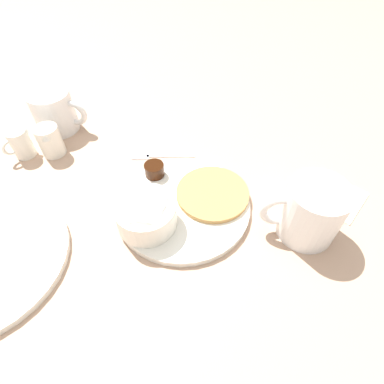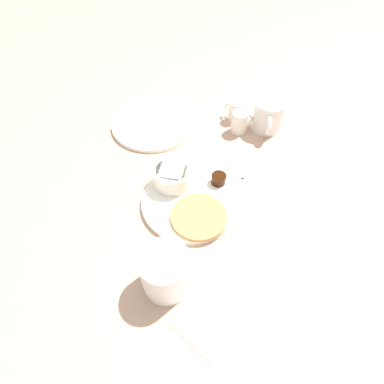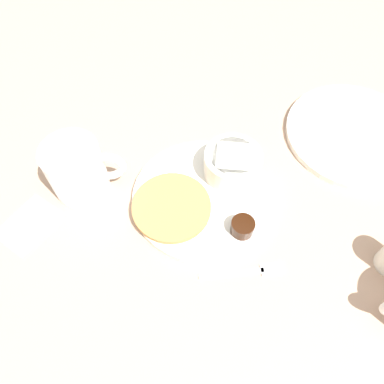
{
  "view_description": "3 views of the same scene",
  "coord_description": "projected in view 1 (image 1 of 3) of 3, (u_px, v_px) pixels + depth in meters",
  "views": [
    {
      "loc": [
        -0.27,
        -0.21,
        0.42
      ],
      "look_at": [
        0.01,
        -0.01,
        0.04
      ],
      "focal_mm": 28.0,
      "sensor_mm": 36.0,
      "label": 1
    },
    {
      "loc": [
        0.26,
        -0.37,
        0.58
      ],
      "look_at": [
        0.01,
        -0.0,
        0.04
      ],
      "focal_mm": 28.0,
      "sensor_mm": 36.0,
      "label": 2
    },
    {
      "loc": [
        0.3,
        0.14,
        0.55
      ],
      "look_at": [
        0.02,
        -0.01,
        0.04
      ],
      "focal_mm": 35.0,
      "sensor_mm": 36.0,
      "label": 3
    }
  ],
  "objects": [
    {
      "name": "pancake_stack",
      "position": [
        213.0,
        193.0,
        0.54
      ],
      "size": [
        0.13,
        0.13,
        0.01
      ],
      "color": "#B78447",
      "rests_on": "plate"
    },
    {
      "name": "butter_ramekin",
      "position": [
        137.0,
        215.0,
        0.49
      ],
      "size": [
        0.05,
        0.05,
        0.05
      ],
      "color": "white",
      "rests_on": "plate"
    },
    {
      "name": "plate",
      "position": [
        183.0,
        205.0,
        0.53
      ],
      "size": [
        0.24,
        0.24,
        0.01
      ],
      "color": "white",
      "rests_on": "ground_plane"
    },
    {
      "name": "creamer_pitcher_far",
      "position": [
        21.0,
        143.0,
        0.61
      ],
      "size": [
        0.06,
        0.04,
        0.06
      ],
      "color": "white",
      "rests_on": "ground_plane"
    },
    {
      "name": "second_mug",
      "position": [
        55.0,
        112.0,
        0.66
      ],
      "size": [
        0.09,
        0.12,
        0.09
      ],
      "color": "white",
      "rests_on": "ground_plane"
    },
    {
      "name": "fork",
      "position": [
        155.0,
        156.0,
        0.63
      ],
      "size": [
        0.09,
        0.12,
        0.0
      ],
      "color": "silver",
      "rests_on": "ground_plane"
    },
    {
      "name": "coffee_mug",
      "position": [
        310.0,
        212.0,
        0.47
      ],
      "size": [
        0.1,
        0.12,
        0.1
      ],
      "color": "white",
      "rests_on": "ground_plane"
    },
    {
      "name": "napkin",
      "position": [
        341.0,
        199.0,
        0.55
      ],
      "size": [
        0.1,
        0.08,
        0.0
      ],
      "color": "white",
      "rests_on": "ground_plane"
    },
    {
      "name": "bowl",
      "position": [
        146.0,
        214.0,
        0.48
      ],
      "size": [
        0.1,
        0.1,
        0.05
      ],
      "color": "white",
      "rests_on": "plate"
    },
    {
      "name": "ground_plane",
      "position": [
        183.0,
        207.0,
        0.54
      ],
      "size": [
        4.0,
        4.0,
        0.0
      ],
      "primitive_type": "plane",
      "color": "tan"
    },
    {
      "name": "syrup_cup",
      "position": [
        154.0,
        170.0,
        0.57
      ],
      "size": [
        0.04,
        0.04,
        0.02
      ],
      "color": "black",
      "rests_on": "plate"
    },
    {
      "name": "creamer_pitcher_near",
      "position": [
        50.0,
        140.0,
        0.61
      ],
      "size": [
        0.05,
        0.06,
        0.07
      ],
      "color": "white",
      "rests_on": "ground_plane"
    }
  ]
}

